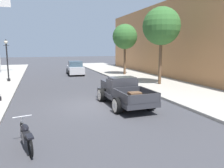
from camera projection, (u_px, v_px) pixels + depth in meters
ground_plane at (93, 105)px, 12.48m from camera, size 140.00×140.00×0.00m
sidewalk_right at (198, 95)px, 14.76m from camera, size 5.50×64.00×0.15m
building_right_storefront at (201, 41)px, 26.61m from camera, size 12.00×28.00×8.05m
hotrod_truck_gunmetal at (122, 91)px, 12.66m from camera, size 2.26×4.97×1.58m
motorcycle_parked at (26, 135)px, 7.14m from camera, size 0.69×2.09×0.93m
car_background_silver at (75, 68)px, 26.66m from camera, size 2.02×4.38×1.65m
street_lamp_far at (7, 57)px, 20.21m from camera, size 0.50×0.32×3.85m
street_tree_nearest at (161, 26)px, 18.20m from camera, size 3.13×3.13×6.41m
street_tree_second at (125, 37)px, 25.19m from camera, size 2.83×2.83×5.76m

